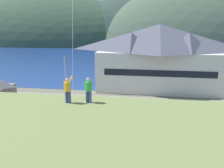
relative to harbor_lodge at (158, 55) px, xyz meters
name	(u,v)px	position (x,y,z in m)	size (l,w,h in m)	color
ground_plane	(87,138)	(-8.69, -21.49, -6.44)	(600.00, 600.00, 0.00)	#66604C
parking_lot_pad	(96,119)	(-8.69, -16.49, -6.39)	(40.00, 20.00, 0.10)	gray
bay_water	(127,58)	(-8.69, 38.51, -6.42)	(360.00, 84.00, 0.03)	navy
far_hill_west_ridge	(46,43)	(-64.49, 97.21, -6.44)	(134.31, 62.11, 58.60)	#334733
far_hill_east_peak	(161,44)	(7.39, 98.68, -6.44)	(135.01, 56.09, 59.81)	#2D3D33
far_hill_center_saddle	(189,46)	(21.74, 87.09, -6.44)	(95.38, 73.41, 65.13)	#42513D
harbor_lodge	(158,55)	(0.00, 0.00, 0.00)	(23.66, 11.97, 12.05)	beige
storage_shed_waterside	(125,77)	(-6.20, -1.69, -4.08)	(5.21, 5.08, 4.55)	#756B5B
wharf_dock	(127,71)	(-6.73, 13.69, -6.09)	(3.20, 14.55, 0.70)	#70604C
moored_boat_wharfside	(115,67)	(-10.23, 16.40, -5.72)	(3.08, 7.36, 2.16)	#A8A399
moored_boat_outer_mooring	(141,71)	(-3.21, 12.63, -5.72)	(3.14, 7.63, 2.16)	navy
parked_car_front_row_silver	(42,125)	(-13.92, -21.21, -5.37)	(4.22, 2.10, 1.82)	slate
parked_car_lone_by_shed	(184,135)	(1.69, -21.34, -5.37)	(4.23, 2.12, 1.82)	#236633
parked_car_mid_row_near	(84,129)	(-8.89, -21.60, -5.37)	(4.24, 2.13, 1.82)	#B28923
parked_car_front_row_red	(66,107)	(-13.07, -15.24, -5.37)	(4.24, 2.14, 1.82)	silver
parked_car_front_row_end	(176,109)	(1.81, -14.11, -5.37)	(4.30, 2.25, 1.82)	silver
parking_light_pole	(66,77)	(-14.49, -10.94, -2.18)	(0.24, 0.78, 7.24)	#ADADB2
person_kite_flyer	(68,89)	(-7.79, -29.50, 1.49)	(0.59, 0.62, 1.86)	#384770
person_companion	(88,89)	(-6.42, -29.24, 1.47)	(0.54, 0.40, 1.74)	#384770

